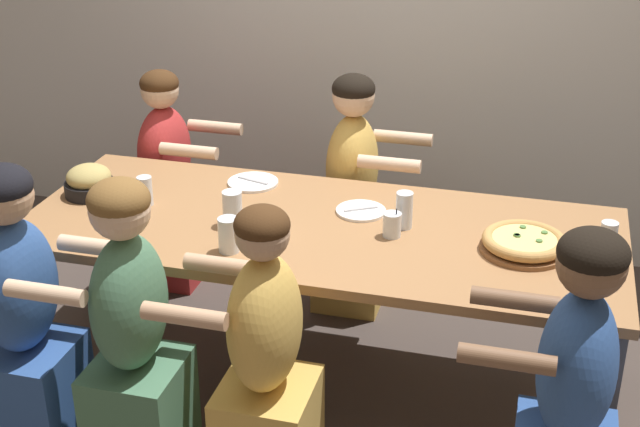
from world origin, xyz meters
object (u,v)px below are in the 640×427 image
Objects in this scene: drinking_glass_d at (233,211)px; drinking_glass_e at (146,192)px; drinking_glass_a at (270,226)px; diner_near_midleft at (133,345)px; empty_plate_b at (253,182)px; diner_far_center at (352,203)px; empty_plate_a at (361,211)px; diner_near_right at (569,413)px; drinking_glass_f at (229,237)px; diner_near_left at (24,327)px; cocktail_glass_blue at (392,226)px; drinking_glass_b at (404,210)px; diner_far_left at (168,188)px; skillet_bowl at (90,182)px; drinking_glass_c at (608,237)px; pizza_board_main at (524,243)px; diner_near_center at (265,374)px.

drinking_glass_d is 0.43m from drinking_glass_e.
diner_near_midleft reaches higher than drinking_glass_a.
empty_plate_b is 0.42m from drinking_glass_d.
diner_far_center is (0.36, 0.37, -0.22)m from empty_plate_b.
empty_plate_a is 1.92× the size of drinking_glass_a.
diner_near_midleft reaches higher than diner_far_center.
drinking_glass_e is 1.90m from diner_near_right.
drinking_glass_f is 1.07m from diner_far_center.
diner_near_left is at bearing 90.00° from diner_near_midleft.
drinking_glass_b is at bearing 71.21° from cocktail_glass_blue.
drinking_glass_f is at bearing -29.40° from diner_near_midleft.
diner_near_right is at bearing 54.64° from diner_far_left.
skillet_bowl is 2.10× the size of drinking_glass_b.
drinking_glass_a is at bearing -169.31° from drinking_glass_c.
drinking_glass_c reaches higher than empty_plate_a.
pizza_board_main is 1.13m from drinking_glass_d.
drinking_glass_e is at bearing -46.14° from diner_far_center.
pizza_board_main is 1.05× the size of skillet_bowl.
skillet_bowl is 2.17× the size of drinking_glass_d.
diner_far_left is (-1.77, 0.72, -0.28)m from pizza_board_main.
skillet_bowl is 1.16m from empty_plate_a.
empty_plate_b is 0.19× the size of diner_near_right.
skillet_bowl is 0.27m from drinking_glass_e.
drinking_glass_a is (-0.45, -0.13, 0.01)m from cocktail_glass_blue.
drinking_glass_b is 0.78m from diner_far_center.
empty_plate_a is 0.18× the size of diner_near_center.
drinking_glass_b is 1.15m from diner_near_midleft.
diner_near_left is 1.06× the size of diner_far_left.
diner_near_midleft is 0.43m from diner_near_left.
diner_near_left is (-0.59, -0.61, -0.26)m from drinking_glass_d.
drinking_glass_b is 1.49m from diner_near_left.
diner_far_left is at bearing 154.10° from drinking_glass_b.
drinking_glass_d is 0.68m from diner_near_midleft.
diner_near_left reaches higher than empty_plate_b.
drinking_glass_b is 1.08m from drinking_glass_e.
drinking_glass_e is at bearing -138.18° from empty_plate_b.
diner_near_left reaches higher than diner_near_center.
skillet_bowl is 2.16m from diner_near_right.
skillet_bowl is 1.40× the size of empty_plate_b.
pizza_board_main is 2.70× the size of cocktail_glass_blue.
cocktail_glass_blue is at bearing 45.91° from diner_near_right.
drinking_glass_b reaches higher than drinking_glass_d.
pizza_board_main is 1.82m from skillet_bowl.
cocktail_glass_blue is 1.13× the size of drinking_glass_a.
drinking_glass_d reaches higher than skillet_bowl.
pizza_board_main is 0.29× the size of diner_near_center.
diner_near_left reaches higher than skillet_bowl.
empty_plate_a is 0.17× the size of diner_near_left.
drinking_glass_f is 0.56m from diner_near_center.
drinking_glass_b is at bearing -25.47° from empty_plate_a.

